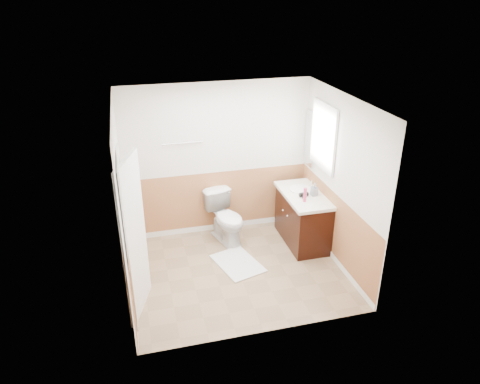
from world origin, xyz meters
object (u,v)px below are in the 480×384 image
object	(u,v)px
vanity_cabinet	(303,219)
lotion_bottle	(305,195)
soap_dispenser	(314,189)
toilet	(226,218)
bath_mat	(238,263)

from	to	relation	value
vanity_cabinet	lotion_bottle	world-z (taller)	lotion_bottle
lotion_bottle	soap_dispenser	distance (m)	0.27
vanity_cabinet	lotion_bottle	bearing A→B (deg)	-111.29
toilet	lotion_bottle	size ratio (longest dim) A/B	3.66
toilet	bath_mat	bearing A→B (deg)	-106.42
toilet	soap_dispenser	size ratio (longest dim) A/B	4.02
toilet	vanity_cabinet	world-z (taller)	toilet
toilet	bath_mat	distance (m)	0.83
vanity_cabinet	lotion_bottle	xyz separation A→B (m)	(-0.10, -0.26, 0.56)
toilet	bath_mat	xyz separation A→B (m)	(0.00, -0.73, -0.39)
toilet	vanity_cabinet	bearing A→B (deg)	-33.05
lotion_bottle	toilet	bearing A→B (deg)	150.46
toilet	soap_dispenser	xyz separation A→B (m)	(1.29, -0.44, 0.55)
bath_mat	lotion_bottle	xyz separation A→B (m)	(1.07, 0.13, 0.95)
bath_mat	lotion_bottle	world-z (taller)	lotion_bottle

